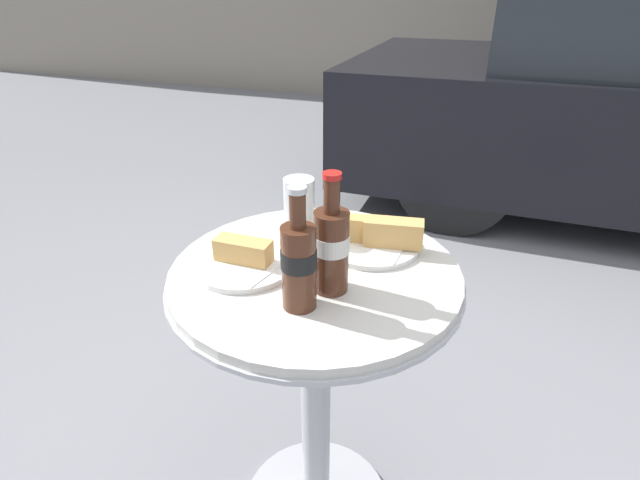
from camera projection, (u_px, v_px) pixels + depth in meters
name	position (u px, v px, depth m)	size (l,w,h in m)	color
bistro_table	(316.00, 352.00, 1.11)	(0.60, 0.60, 0.76)	#B7B7BC
cola_bottle_left	(299.00, 262.00, 0.85)	(0.06, 0.06, 0.23)	#4C2819
cola_bottle_right	(331.00, 246.00, 0.90)	(0.07, 0.07, 0.23)	#4C2819
drinking_glass	(299.00, 213.00, 1.08)	(0.07, 0.07, 0.14)	black
lunch_plate_near	(373.00, 238.00, 1.07)	(0.22, 0.21, 0.07)	white
lunch_plate_far	(244.00, 260.00, 1.01)	(0.21, 0.21, 0.06)	white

